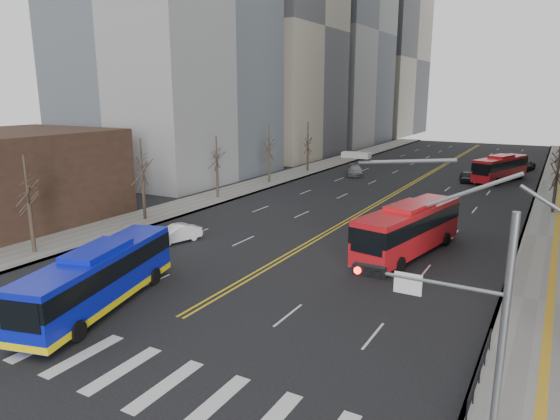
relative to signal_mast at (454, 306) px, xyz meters
name	(u,v)px	position (x,y,z in m)	size (l,w,h in m)	color
ground	(102,362)	(-13.77, -2.00, -4.86)	(220.00, 220.00, 0.00)	black
sidewalk_left	(281,178)	(-30.27, 43.00, -4.78)	(5.00, 130.00, 0.15)	gray
crosswalk	(102,362)	(-13.77, -2.00, -4.85)	(26.70, 4.00, 0.01)	silver
centerline	(422,177)	(-13.77, 53.00, -4.85)	(0.55, 100.00, 0.01)	gold
office_towers	(456,5)	(-13.64, 66.51, 19.07)	(83.00, 134.00, 58.00)	gray
signal_mast	(454,306)	(0.00, 0.00, 0.00)	(5.37, 0.37, 9.39)	gray
pedestrian_railing	(480,368)	(0.53, 4.00, -4.03)	(0.06, 6.06, 1.02)	black
street_trees	(309,154)	(-20.94, 32.55, 0.02)	(35.20, 47.20, 7.60)	#32271F
blue_bus	(99,276)	(-18.32, 2.00, -3.10)	(5.36, 11.70, 3.35)	#0C18BD
red_bus_near	(409,226)	(-6.48, 19.11, -2.82)	(4.81, 11.91, 3.67)	red
red_bus_far	(500,167)	(-4.32, 54.99, -2.95)	(5.77, 11.01, 3.43)	red
car_white	(176,234)	(-22.84, 13.22, -4.19)	(1.40, 4.02, 1.32)	white
car_dark_mid	(466,177)	(-8.01, 52.41, -4.19)	(1.58, 3.92, 1.33)	black
car_silver	(355,170)	(-22.41, 50.08, -4.16)	(1.96, 4.83, 1.40)	#95959A
car_dark_far	(524,166)	(-2.25, 67.08, -4.20)	(2.19, 4.74, 1.32)	black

